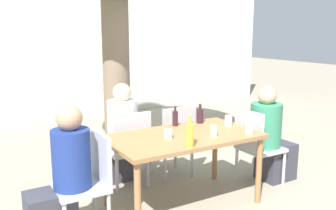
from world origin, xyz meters
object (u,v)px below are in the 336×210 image
Objects in this scene: patio_chair_0 at (89,177)px; wine_bottle_0 at (200,115)px; dining_table_front at (183,143)px; drinking_glass_3 at (249,128)px; person_seated_0 at (62,180)px; wine_bottle_1 at (175,118)px; patio_chair_2 at (129,145)px; drinking_glass_1 at (228,121)px; patio_chair_1 at (255,143)px; person_seated_2 at (120,138)px; drinking_glass_0 at (214,131)px; patio_chair_3 at (174,138)px; oil_cruet_2 at (190,135)px; drinking_glass_2 at (168,134)px; person_seated_1 at (270,139)px.

patio_chair_0 is 3.87× the size of wine_bottle_0.
drinking_glass_3 reaches higher than dining_table_front.
wine_bottle_1 is (1.33, 0.34, 0.31)m from person_seated_0.
patio_chair_2 is 0.62m from wine_bottle_1.
drinking_glass_1 is at bearing -30.32° from wine_bottle_1.
person_seated_2 is (-1.28, 0.89, 0.03)m from patio_chair_1.
patio_chair_3 is at bearing 84.85° from drinking_glass_0.
patio_chair_0 is (-0.98, 0.00, -0.16)m from dining_table_front.
patio_chair_2 is 3.81× the size of wine_bottle_1.
oil_cruet_2 reaches higher than patio_chair_3.
patio_chair_1 is 8.20× the size of drinking_glass_0.
oil_cruet_2 is (-0.47, -1.02, 0.36)m from patio_chair_3.
person_seated_0 is 1.28m from person_seated_2.
patio_chair_1 reaches higher than dining_table_front.
person_seated_0 is 1.87m from drinking_glass_3.
person_seated_0 is at bearing 35.63° from patio_chair_2.
drinking_glass_1 reaches higher than dining_table_front.
drinking_glass_1 is at bearing 88.45° from drinking_glass_3.
person_seated_2 reaches higher than patio_chair_2.
drinking_glass_1 is 0.81m from drinking_glass_2.
person_seated_1 reaches higher than drinking_glass_2.
person_seated_1 is (1.22, -0.00, -0.15)m from dining_table_front.
patio_chair_1 is at bearing -28.60° from wine_bottle_0.
person_seated_0 is 5.07× the size of wine_bottle_0.
drinking_glass_0 is at bearing 82.01° from person_seated_0.
drinking_glass_0 is at bearing -147.33° from drinking_glass_1.
drinking_glass_2 is at bearing 96.84° from person_seated_2.
patio_chair_0 is at bearing -178.27° from drinking_glass_1.
wine_bottle_1 reaches higher than wine_bottle_0.
wine_bottle_0 reaches higher than dining_table_front.
person_seated_0 is 1.48m from drinking_glass_0.
person_seated_0 reaches higher than patio_chair_0.
person_seated_0 is at bearing 44.12° from person_seated_2.
wine_bottle_0 is at bearing 140.99° from person_seated_2.
patio_chair_3 is at bearing 54.45° from drinking_glass_2.
patio_chair_1 is 1.00× the size of patio_chair_2.
wine_bottle_1 is (1.10, 0.34, 0.33)m from patio_chair_0.
oil_cruet_2 is 0.34m from drinking_glass_2.
drinking_glass_2 is (-0.41, 0.17, -0.01)m from drinking_glass_0.
person_seated_1 is (2.20, -0.00, 0.01)m from patio_chair_0.
person_seated_2 is at bearing 137.33° from drinking_glass_1.
person_seated_0 is 10.74× the size of drinking_glass_0.
patio_chair_0 is 1.48m from wine_bottle_0.
drinking_glass_1 is at bearing 82.57° from patio_chair_1.
dining_table_front is 6.54× the size of wine_bottle_0.
person_seated_1 reaches higher than dining_table_front.
person_seated_2 reaches higher than wine_bottle_1.
patio_chair_2 is 1.66m from person_seated_1.
dining_table_front is 0.23m from drinking_glass_2.
patio_chair_1 is 0.72m from wine_bottle_0.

